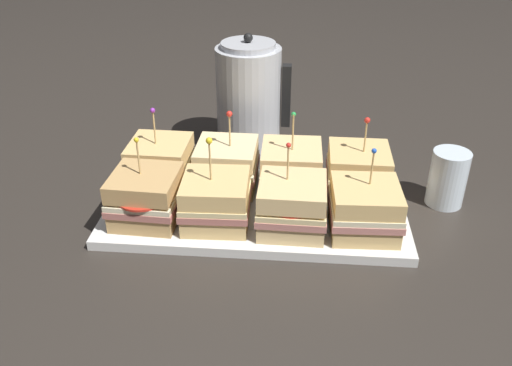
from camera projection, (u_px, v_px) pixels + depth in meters
name	position (u px, v px, depth m)	size (l,w,h in m)	color
ground_plane	(256.00, 213.00, 1.03)	(6.00, 6.00, 0.00)	#2D2823
serving_platter	(256.00, 209.00, 1.03)	(0.56, 0.28, 0.02)	silver
sandwich_front_far_left	(146.00, 197.00, 0.96)	(0.13, 0.13, 0.16)	tan
sandwich_front_center_left	(216.00, 201.00, 0.95)	(0.12, 0.12, 0.17)	tan
sandwich_front_center_right	(292.00, 206.00, 0.94)	(0.12, 0.12, 0.16)	#DBB77A
sandwich_front_far_right	(365.00, 209.00, 0.93)	(0.12, 0.12, 0.15)	tan
sandwich_back_far_left	(161.00, 163.00, 1.07)	(0.12, 0.12, 0.16)	tan
sandwich_back_center_left	(227.00, 166.00, 1.06)	(0.12, 0.12, 0.16)	beige
sandwich_back_center_right	(291.00, 169.00, 1.05)	(0.12, 0.12, 0.17)	#DBB77A
sandwich_back_far_right	(358.00, 172.00, 1.04)	(0.12, 0.12, 0.16)	tan
kettle_steel	(249.00, 98.00, 1.21)	(0.17, 0.14, 0.27)	#B7BABF
drinking_glass	(448.00, 178.00, 1.03)	(0.07, 0.07, 0.11)	silver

